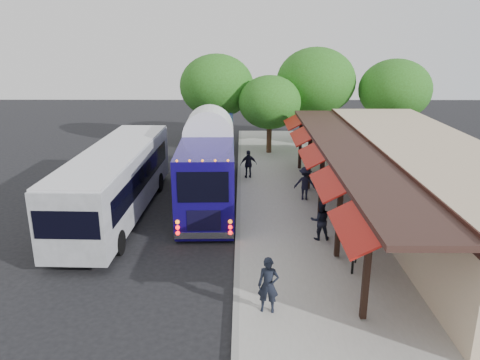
% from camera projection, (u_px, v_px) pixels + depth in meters
% --- Properties ---
extents(ground, '(90.00, 90.00, 0.00)m').
position_uv_depth(ground, '(236.00, 261.00, 17.64)').
color(ground, black).
rests_on(ground, ground).
extents(sidewalk, '(10.00, 40.00, 0.15)m').
position_uv_depth(sidewalk, '(346.00, 219.00, 21.41)').
color(sidewalk, '#9E9B93').
rests_on(sidewalk, ground).
extents(curb, '(0.20, 40.00, 0.16)m').
position_uv_depth(curb, '(238.00, 219.00, 21.44)').
color(curb, gray).
rests_on(curb, ground).
extents(station_shelter, '(8.15, 20.00, 3.60)m').
position_uv_depth(station_shelter, '(424.00, 183.00, 20.87)').
color(station_shelter, '#C7AD8A').
rests_on(station_shelter, ground).
extents(coach_bus, '(2.75, 11.73, 3.73)m').
position_uv_depth(coach_bus, '(209.00, 160.00, 23.92)').
color(coach_bus, '#130862').
rests_on(coach_bus, ground).
extents(city_bus, '(2.94, 11.92, 3.18)m').
position_uv_depth(city_bus, '(117.00, 179.00, 21.64)').
color(city_bus, gray).
rests_on(city_bus, ground).
extents(ped_a, '(0.69, 0.51, 1.75)m').
position_uv_depth(ped_a, '(268.00, 285.00, 13.96)').
color(ped_a, black).
rests_on(ped_a, sidewalk).
extents(ped_b, '(0.83, 0.66, 1.65)m').
position_uv_depth(ped_b, '(320.00, 220.00, 18.93)').
color(ped_b, black).
rests_on(ped_b, sidewalk).
extents(ped_c, '(1.01, 0.55, 1.64)m').
position_uv_depth(ped_c, '(249.00, 164.00, 27.10)').
color(ped_c, black).
rests_on(ped_c, sidewalk).
extents(ped_d, '(1.20, 0.83, 1.71)m').
position_uv_depth(ped_d, '(305.00, 183.00, 23.51)').
color(ped_d, black).
rests_on(ped_d, sidewalk).
extents(sign_board, '(0.10, 0.55, 1.21)m').
position_uv_depth(sign_board, '(353.00, 252.00, 16.16)').
color(sign_board, black).
rests_on(sign_board, sidewalk).
extents(tree_left, '(4.32, 4.32, 5.53)m').
position_uv_depth(tree_left, '(270.00, 102.00, 32.13)').
color(tree_left, '#382314').
rests_on(tree_left, ground).
extents(tree_mid, '(5.72, 5.72, 7.33)m').
position_uv_depth(tree_mid, '(316.00, 81.00, 33.88)').
color(tree_mid, '#382314').
rests_on(tree_mid, ground).
extents(tree_right, '(5.12, 5.12, 6.55)m').
position_uv_depth(tree_right, '(395.00, 90.00, 33.25)').
color(tree_right, '#382314').
rests_on(tree_right, ground).
extents(tree_far, '(5.36, 5.36, 6.86)m').
position_uv_depth(tree_far, '(217.00, 86.00, 33.84)').
color(tree_far, '#382314').
rests_on(tree_far, ground).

